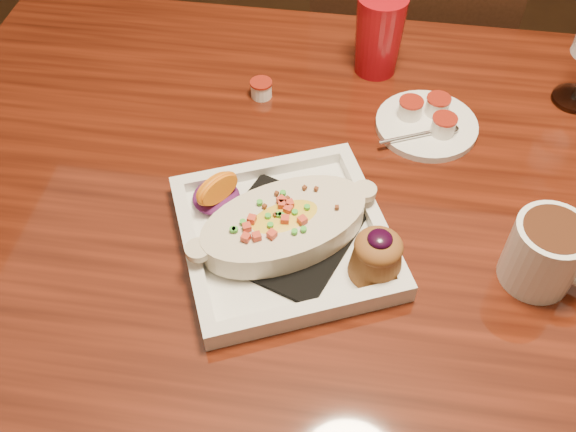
# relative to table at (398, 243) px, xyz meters

# --- Properties ---
(floor) EXTENTS (7.00, 7.00, 0.00)m
(floor) POSITION_rel_table_xyz_m (0.00, 0.00, -0.65)
(floor) COLOR black
(floor) RESTS_ON ground
(table) EXTENTS (1.50, 0.90, 0.75)m
(table) POSITION_rel_table_xyz_m (0.00, 0.00, 0.00)
(table) COLOR #611E0D
(table) RESTS_ON floor
(chair_far) EXTENTS (0.42, 0.42, 0.93)m
(chair_far) POSITION_rel_table_xyz_m (-0.00, 0.63, -0.15)
(chair_far) COLOR black
(chair_far) RESTS_ON floor
(plate) EXTENTS (0.34, 0.34, 0.08)m
(plate) POSITION_rel_table_xyz_m (-0.15, -0.10, 0.13)
(plate) COLOR white
(plate) RESTS_ON table
(coffee_mug) EXTENTS (0.13, 0.09, 0.10)m
(coffee_mug) POSITION_rel_table_xyz_m (0.17, -0.11, 0.15)
(coffee_mug) COLOR white
(coffee_mug) RESTS_ON table
(saucer) EXTENTS (0.16, 0.16, 0.11)m
(saucer) POSITION_rel_table_xyz_m (0.02, 0.16, 0.11)
(saucer) COLOR white
(saucer) RESTS_ON table
(creamer_loose) EXTENTS (0.04, 0.04, 0.03)m
(creamer_loose) POSITION_rel_table_xyz_m (-0.24, 0.19, 0.11)
(creamer_loose) COLOR white
(creamer_loose) RESTS_ON table
(red_tumbler) EXTENTS (0.08, 0.08, 0.14)m
(red_tumbler) POSITION_rel_table_xyz_m (-0.06, 0.29, 0.16)
(red_tumbler) COLOR #AA0C14
(red_tumbler) RESTS_ON table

